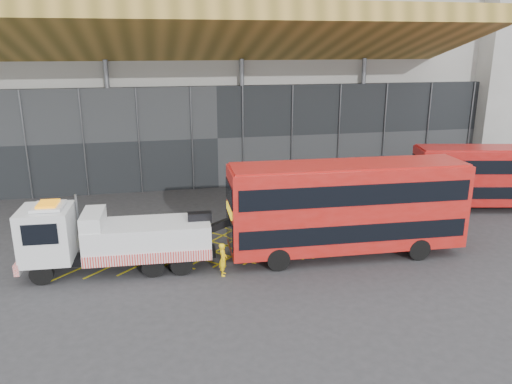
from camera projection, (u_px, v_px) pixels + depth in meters
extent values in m
plane|color=#2D2D30|center=(211.00, 242.00, 29.09)|extent=(120.00, 120.00, 0.00)
cube|color=gold|center=(126.00, 248.00, 28.13)|extent=(7.16, 7.16, 0.01)
cube|color=gold|center=(126.00, 248.00, 28.13)|extent=(7.16, 7.16, 0.01)
cube|color=gold|center=(155.00, 246.00, 28.45)|extent=(7.16, 7.16, 0.01)
cube|color=gold|center=(155.00, 246.00, 28.45)|extent=(7.16, 7.16, 0.01)
cube|color=gold|center=(184.00, 244.00, 28.77)|extent=(7.16, 7.16, 0.01)
cube|color=gold|center=(184.00, 244.00, 28.77)|extent=(7.16, 7.16, 0.01)
cube|color=gold|center=(211.00, 241.00, 29.09)|extent=(7.16, 7.16, 0.01)
cube|color=gold|center=(211.00, 241.00, 29.09)|extent=(7.16, 7.16, 0.01)
cube|color=gold|center=(238.00, 239.00, 29.40)|extent=(7.16, 7.16, 0.01)
cube|color=gold|center=(238.00, 239.00, 29.40)|extent=(7.16, 7.16, 0.01)
cube|color=gold|center=(264.00, 237.00, 29.72)|extent=(7.16, 7.16, 0.01)
cube|color=gold|center=(264.00, 237.00, 29.72)|extent=(7.16, 7.16, 0.01)
cube|color=gold|center=(290.00, 235.00, 30.04)|extent=(7.16, 7.16, 0.01)
cube|color=gold|center=(290.00, 235.00, 30.04)|extent=(7.16, 7.16, 0.01)
cube|color=gold|center=(316.00, 233.00, 30.36)|extent=(7.16, 7.16, 0.01)
cube|color=gold|center=(316.00, 233.00, 30.36)|extent=(7.16, 7.16, 0.01)
cube|color=gold|center=(340.00, 231.00, 30.67)|extent=(7.16, 7.16, 0.01)
cube|color=gold|center=(340.00, 231.00, 30.67)|extent=(7.16, 7.16, 0.01)
cube|color=gold|center=(365.00, 229.00, 30.99)|extent=(7.16, 7.16, 0.01)
cube|color=gold|center=(365.00, 229.00, 30.99)|extent=(7.16, 7.16, 0.01)
cube|color=gray|center=(205.00, 68.00, 44.75)|extent=(55.00, 14.00, 18.00)
cube|color=black|center=(217.00, 137.00, 39.33)|extent=(55.00, 0.80, 8.00)
cube|color=olive|center=(192.00, 37.00, 33.33)|extent=(40.00, 11.93, 4.07)
cylinder|color=#595B60|center=(111.00, 129.00, 37.27)|extent=(0.36, 0.36, 10.00)
cylinder|color=#595B60|center=(242.00, 124.00, 39.25)|extent=(0.36, 0.36, 10.00)
cylinder|color=#595B60|center=(361.00, 121.00, 41.24)|extent=(0.36, 0.36, 10.00)
cube|color=black|center=(121.00, 257.00, 25.28)|extent=(9.57, 1.47, 0.35)
cube|color=white|center=(47.00, 234.00, 24.35)|extent=(2.53, 2.62, 2.61)
cube|color=black|center=(20.00, 227.00, 24.03)|extent=(0.16, 2.21, 1.10)
cube|color=red|center=(24.00, 260.00, 24.52)|extent=(0.38, 2.62, 0.55)
cube|color=orange|center=(48.00, 204.00, 23.94)|extent=(0.96, 1.25, 0.12)
cube|color=white|center=(148.00, 238.00, 25.22)|extent=(6.34, 2.81, 1.61)
cube|color=red|center=(148.00, 259.00, 24.18)|extent=(6.22, 0.36, 0.55)
cube|color=white|center=(93.00, 219.00, 24.50)|extent=(1.12, 2.45, 0.70)
cube|color=black|center=(200.00, 217.00, 25.35)|extent=(1.23, 0.56, 0.50)
cube|color=black|center=(219.00, 225.00, 25.65)|extent=(2.21, 0.46, 1.09)
cylinder|color=black|center=(42.00, 274.00, 23.77)|extent=(1.12, 0.40, 1.10)
cylinder|color=black|center=(52.00, 256.00, 25.77)|extent=(1.12, 0.40, 1.10)
cylinder|color=black|center=(182.00, 264.00, 24.78)|extent=(1.12, 0.40, 1.10)
cylinder|color=black|center=(181.00, 248.00, 26.78)|extent=(1.12, 0.40, 1.10)
cylinder|color=#595B60|center=(78.00, 215.00, 25.34)|extent=(0.14, 0.14, 2.21)
cube|color=#AD140F|center=(347.00, 206.00, 26.49)|extent=(12.65, 3.39, 4.43)
cube|color=black|center=(346.00, 224.00, 26.78)|extent=(12.15, 3.43, 0.97)
cube|color=black|center=(348.00, 188.00, 26.20)|extent=(12.15, 3.43, 1.08)
cube|color=black|center=(230.00, 230.00, 25.74)|extent=(0.16, 2.56, 1.48)
cube|color=black|center=(229.00, 193.00, 25.18)|extent=(0.16, 2.56, 1.08)
cube|color=yellow|center=(229.00, 210.00, 25.43)|extent=(0.14, 2.04, 0.40)
cube|color=#AD140F|center=(349.00, 165.00, 25.85)|extent=(12.39, 3.14, 0.14)
cylinder|color=black|center=(278.00, 259.00, 25.23)|extent=(1.20, 0.39, 1.19)
cylinder|color=black|center=(268.00, 240.00, 27.70)|extent=(1.20, 0.39, 1.19)
cylinder|color=black|center=(419.00, 249.00, 26.48)|extent=(1.20, 0.39, 1.19)
cylinder|color=black|center=(397.00, 232.00, 28.94)|extent=(1.20, 0.39, 1.19)
cube|color=#9E0F0C|center=(495.00, 175.00, 34.22)|extent=(11.04, 4.65, 3.80)
cube|color=black|center=(493.00, 188.00, 34.47)|extent=(10.63, 4.62, 0.83)
cube|color=black|center=(496.00, 163.00, 33.97)|extent=(10.63, 4.62, 0.93)
cube|color=black|center=(415.00, 187.00, 34.45)|extent=(0.51, 2.16, 1.27)
cube|color=black|center=(417.00, 163.00, 33.96)|extent=(0.51, 2.16, 0.93)
cube|color=yellow|center=(416.00, 174.00, 34.19)|extent=(0.42, 1.72, 0.34)
cube|color=#9E0F0C|center=(498.00, 148.00, 33.67)|extent=(10.79, 4.41, 0.12)
cylinder|color=black|center=(448.00, 207.00, 33.70)|extent=(1.06, 0.50, 1.02)
cylinder|color=black|center=(436.00, 197.00, 35.80)|extent=(1.06, 0.50, 1.02)
imported|color=yellow|center=(223.00, 259.00, 24.64)|extent=(0.51, 0.68, 1.69)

